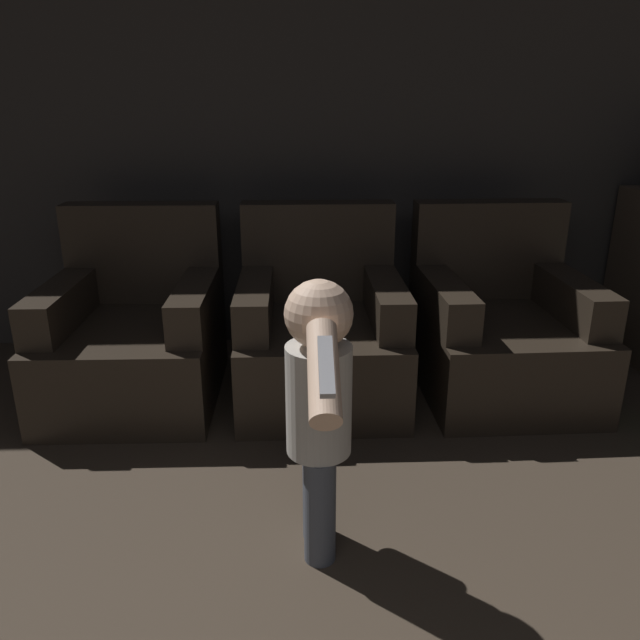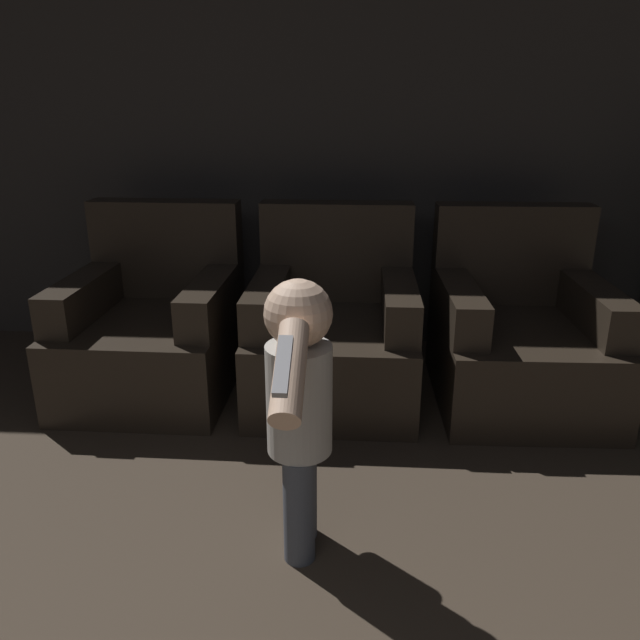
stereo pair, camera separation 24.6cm
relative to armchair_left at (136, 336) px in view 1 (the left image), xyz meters
name	(u,v)px [view 1 (the left image)]	position (x,y,z in m)	size (l,w,h in m)	color
wall_back	(242,124)	(0.52, 0.75, 0.99)	(8.40, 0.05, 2.60)	#33302D
armchair_left	(136,336)	(0.00, 0.00, 0.00)	(0.81, 0.92, 0.93)	black
armchair_middle	(320,333)	(0.93, 0.00, 0.00)	(0.80, 0.91, 0.93)	black
armchair_right	(500,330)	(1.85, 0.00, 0.00)	(0.82, 0.93, 0.93)	black
person_toddler	(319,401)	(0.87, -1.22, 0.24)	(0.21, 0.64, 0.94)	#474C56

